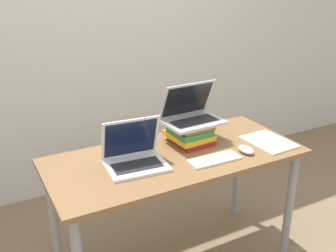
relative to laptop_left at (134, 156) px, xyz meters
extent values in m
cube|color=silver|center=(0.25, 1.23, 0.54)|extent=(8.00, 0.05, 2.70)
cube|color=brown|center=(0.25, 0.00, -0.06)|extent=(1.42, 0.64, 0.03)
cylinder|color=gray|center=(0.90, -0.25, -0.44)|extent=(0.05, 0.05, 0.73)
cylinder|color=gray|center=(-0.40, 0.26, -0.44)|extent=(0.05, 0.05, 0.73)
cylinder|color=gray|center=(0.90, 0.26, -0.44)|extent=(0.05, 0.05, 0.73)
cube|color=silver|center=(0.00, -0.03, -0.04)|extent=(0.33, 0.27, 0.02)
cube|color=#232328|center=(0.00, -0.04, -0.03)|extent=(0.26, 0.15, 0.00)
cube|color=silver|center=(0.00, 0.06, 0.08)|extent=(0.31, 0.11, 0.23)
cube|color=#0F1938|center=(0.00, 0.05, 0.08)|extent=(0.28, 0.09, 0.21)
cube|color=maroon|center=(0.41, 0.11, -0.03)|extent=(0.20, 0.24, 0.03)
cube|color=gold|center=(0.40, 0.11, 0.00)|extent=(0.23, 0.26, 0.03)
cube|color=#33753D|center=(0.40, 0.10, 0.03)|extent=(0.21, 0.21, 0.03)
cube|color=olive|center=(0.41, 0.11, 0.06)|extent=(0.20, 0.23, 0.03)
cube|color=#B2B2B7|center=(0.42, 0.11, 0.08)|extent=(0.34, 0.25, 0.02)
cube|color=#232328|center=(0.42, 0.09, 0.09)|extent=(0.28, 0.13, 0.00)
cube|color=#B2B2B7|center=(0.42, 0.18, 0.20)|extent=(0.34, 0.12, 0.22)
cube|color=black|center=(0.42, 0.17, 0.19)|extent=(0.30, 0.10, 0.19)
cube|color=white|center=(0.40, -0.16, -0.04)|extent=(0.29, 0.11, 0.01)
cube|color=silver|center=(0.40, -0.16, -0.04)|extent=(0.27, 0.09, 0.00)
ellipsoid|color=white|center=(0.61, -0.16, -0.03)|extent=(0.07, 0.11, 0.04)
cube|color=white|center=(0.81, -0.11, -0.04)|extent=(0.23, 0.30, 0.01)
camera|label=1|loc=(-0.71, -1.70, 0.91)|focal=42.00mm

